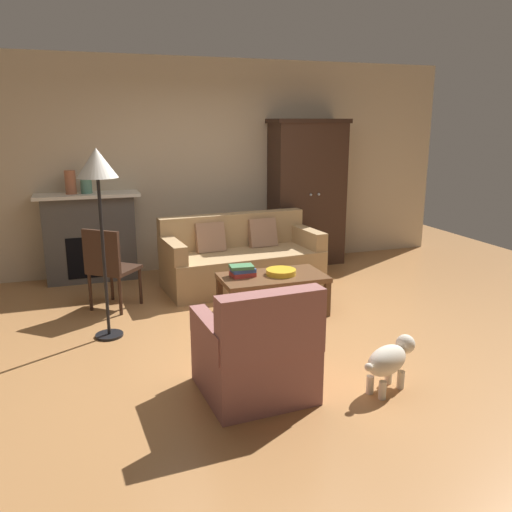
% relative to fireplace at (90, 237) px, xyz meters
% --- Properties ---
extents(ground_plane, '(9.60, 9.60, 0.00)m').
position_rel_fireplace_xyz_m(ground_plane, '(1.55, -2.30, -0.57)').
color(ground_plane, '#B27A47').
extents(back_wall, '(7.20, 0.10, 2.80)m').
position_rel_fireplace_xyz_m(back_wall, '(1.55, 0.25, 0.83)').
color(back_wall, beige).
rests_on(back_wall, ground).
extents(fireplace, '(1.26, 0.48, 1.12)m').
position_rel_fireplace_xyz_m(fireplace, '(0.00, 0.00, 0.00)').
color(fireplace, '#4C4947').
rests_on(fireplace, ground).
extents(armoire, '(1.06, 0.57, 2.02)m').
position_rel_fireplace_xyz_m(armoire, '(2.95, -0.08, 0.45)').
color(armoire, '#382319').
rests_on(armoire, ground).
extents(couch, '(1.98, 1.00, 0.86)m').
position_rel_fireplace_xyz_m(couch, '(1.74, -0.84, -0.25)').
color(couch, tan).
rests_on(couch, ground).
extents(coffee_table, '(1.10, 0.60, 0.42)m').
position_rel_fireplace_xyz_m(coffee_table, '(1.76, -1.90, -0.20)').
color(coffee_table, brown).
rests_on(coffee_table, ground).
extents(fruit_bowl, '(0.32, 0.32, 0.06)m').
position_rel_fireplace_xyz_m(fruit_bowl, '(1.85, -1.91, -0.12)').
color(fruit_bowl, gold).
rests_on(fruit_bowl, coffee_table).
extents(book_stack, '(0.27, 0.20, 0.12)m').
position_rel_fireplace_xyz_m(book_stack, '(1.45, -1.83, -0.09)').
color(book_stack, '#B73833').
rests_on(book_stack, coffee_table).
extents(mantel_vase_terracotta, '(0.13, 0.13, 0.29)m').
position_rel_fireplace_xyz_m(mantel_vase_terracotta, '(-0.18, -0.02, 0.70)').
color(mantel_vase_terracotta, '#A86042').
rests_on(mantel_vase_terracotta, fireplace).
extents(mantel_vase_jade, '(0.14, 0.14, 0.17)m').
position_rel_fireplace_xyz_m(mantel_vase_jade, '(0.00, -0.02, 0.64)').
color(mantel_vase_jade, slate).
rests_on(mantel_vase_jade, fireplace).
extents(armchair_near_left, '(0.82, 0.81, 0.88)m').
position_rel_fireplace_xyz_m(armchair_near_left, '(1.04, -3.48, -0.25)').
color(armchair_near_left, '#935B56').
rests_on(armchair_near_left, ground).
extents(side_chair_wooden, '(0.62, 0.62, 0.90)m').
position_rel_fireplace_xyz_m(side_chair_wooden, '(0.15, -1.23, -0.06)').
color(side_chair_wooden, '#382319').
rests_on(side_chair_wooden, ground).
extents(floor_lamp, '(0.36, 0.36, 1.76)m').
position_rel_fireplace_xyz_m(floor_lamp, '(0.07, -1.99, 0.96)').
color(floor_lamp, black).
rests_on(floor_lamp, ground).
extents(dog, '(0.54, 0.34, 0.39)m').
position_rel_fireplace_xyz_m(dog, '(2.01, -3.73, -0.32)').
color(dog, beige).
rests_on(dog, ground).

